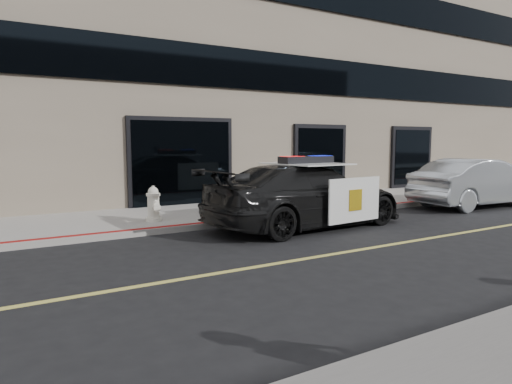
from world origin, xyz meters
TOP-DOWN VIEW (x-y plane):
  - ground at (0.00, 0.00)m, footprint 120.00×120.00m
  - sidewalk_n at (0.00, 5.25)m, footprint 60.00×3.50m
  - building_n at (0.00, 10.50)m, footprint 60.00×7.00m
  - police_car at (0.49, 2.50)m, footprint 3.03×5.75m
  - silver_sedan at (7.38, 2.42)m, footprint 2.24×4.96m
  - fire_hydrant at (-2.78, 4.43)m, footprint 0.40×0.56m

SIDE VIEW (x-z plane):
  - ground at x=0.00m, z-range 0.00..0.00m
  - sidewalk_n at x=0.00m, z-range 0.00..0.15m
  - fire_hydrant at x=-2.78m, z-range 0.12..1.01m
  - silver_sedan at x=7.38m, z-range 0.00..1.57m
  - police_car at x=0.49m, z-range -0.09..1.68m
  - building_n at x=0.00m, z-range 0.00..12.00m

